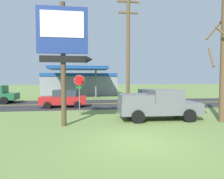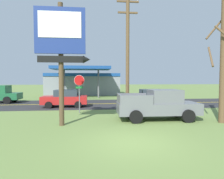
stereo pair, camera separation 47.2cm
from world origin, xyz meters
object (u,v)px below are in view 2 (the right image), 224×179
(utility_pole, at_px, (128,52))
(car_red_near_lane, at_px, (65,98))
(stop_sign, at_px, (79,87))
(car_white_mid_lane, at_px, (150,97))
(bare_tree, at_px, (224,59))
(gas_station, at_px, (83,83))
(pickup_grey_parked_on_lawn, at_px, (158,105))
(motel_sign, at_px, (61,43))

(utility_pole, bearing_deg, car_red_near_lane, 139.19)
(stop_sign, height_order, car_white_mid_lane, stop_sign)
(car_white_mid_lane, bearing_deg, car_red_near_lane, 180.00)
(bare_tree, distance_m, gas_station, 24.63)
(car_white_mid_lane, bearing_deg, utility_pole, -125.09)
(gas_station, xyz_separation_m, pickup_grey_parked_on_lawn, (5.71, -21.50, -0.98))
(gas_station, distance_m, pickup_grey_parked_on_lawn, 22.26)
(stop_sign, distance_m, pickup_grey_parked_on_lawn, 6.21)
(utility_pole, relative_size, pickup_grey_parked_on_lawn, 1.67)
(gas_station, relative_size, pickup_grey_parked_on_lawn, 2.28)
(car_red_near_lane, xyz_separation_m, car_white_mid_lane, (8.29, 0.00, 0.00))
(bare_tree, xyz_separation_m, pickup_grey_parked_on_lawn, (-3.56, 1.24, -2.90))
(utility_pole, relative_size, gas_station, 0.73)
(stop_sign, relative_size, car_red_near_lane, 0.70)
(motel_sign, height_order, bare_tree, bare_tree)
(car_white_mid_lane, bearing_deg, pickup_grey_parked_on_lawn, -102.62)
(pickup_grey_parked_on_lawn, bearing_deg, car_white_mid_lane, 77.38)
(gas_station, xyz_separation_m, car_red_near_lane, (-1.11, -14.92, -1.11))
(utility_pole, xyz_separation_m, gas_station, (-4.05, 19.38, -2.72))
(utility_pole, height_order, car_red_near_lane, utility_pole)
(motel_sign, relative_size, stop_sign, 2.33)
(gas_station, distance_m, car_white_mid_lane, 16.60)
(gas_station, bearing_deg, car_red_near_lane, -94.24)
(motel_sign, xyz_separation_m, bare_tree, (9.53, -0.14, -0.79))
(stop_sign, xyz_separation_m, utility_pole, (3.61, -1.00, 2.64))
(pickup_grey_parked_on_lawn, xyz_separation_m, car_white_mid_lane, (1.47, 6.58, -0.13))
(motel_sign, relative_size, utility_pole, 0.78)
(motel_sign, relative_size, car_white_mid_lane, 1.64)
(utility_pole, distance_m, car_white_mid_lane, 6.66)
(gas_station, height_order, car_white_mid_lane, gas_station)
(car_white_mid_lane, bearing_deg, stop_sign, -152.85)
(motel_sign, bearing_deg, utility_pole, 36.77)
(utility_pole, height_order, bare_tree, utility_pole)
(stop_sign, distance_m, car_white_mid_lane, 7.67)
(stop_sign, bearing_deg, bare_tree, -26.29)
(car_white_mid_lane, bearing_deg, bare_tree, -75.07)
(bare_tree, bearing_deg, pickup_grey_parked_on_lawn, 160.75)
(car_red_near_lane, bearing_deg, bare_tree, -37.00)
(car_red_near_lane, bearing_deg, motel_sign, -83.73)
(stop_sign, height_order, gas_station, gas_station)
(motel_sign, height_order, gas_station, motel_sign)
(utility_pole, xyz_separation_m, bare_tree, (5.21, -3.36, -0.80))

